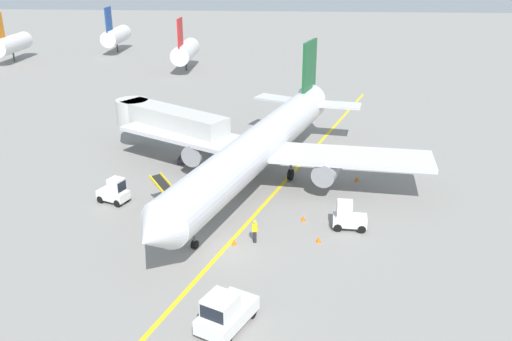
# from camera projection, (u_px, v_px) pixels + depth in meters

# --- Properties ---
(ground_plane) EXTENTS (300.00, 300.00, 0.00)m
(ground_plane) POSITION_uv_depth(u_px,v_px,m) (219.00, 250.00, 36.26)
(ground_plane) COLOR gray
(taxi_line_yellow) EXTENTS (25.01, 76.18, 0.01)m
(taxi_line_yellow) POSITION_uv_depth(u_px,v_px,m) (253.00, 217.00, 40.75)
(taxi_line_yellow) COLOR yellow
(taxi_line_yellow) RESTS_ON ground
(airliner) EXTENTS (27.67, 34.46, 10.10)m
(airliner) POSITION_uv_depth(u_px,v_px,m) (261.00, 145.00, 45.55)
(airliner) COLOR silver
(airliner) RESTS_ON ground
(jet_bridge) EXTENTS (12.04, 9.20, 4.85)m
(jet_bridge) POSITION_uv_depth(u_px,v_px,m) (163.00, 120.00, 51.58)
(jet_bridge) COLOR beige
(jet_bridge) RESTS_ON ground
(pushback_tug) EXTENTS (3.27, 4.07, 2.20)m
(pushback_tug) POSITION_uv_depth(u_px,v_px,m) (225.00, 312.00, 28.43)
(pushback_tug) COLOR silver
(pushback_tug) RESTS_ON ground
(baggage_tug_near_wing) EXTENTS (2.48, 1.47, 2.10)m
(baggage_tug_near_wing) POSITION_uv_depth(u_px,v_px,m) (348.00, 217.00, 38.73)
(baggage_tug_near_wing) COLOR silver
(baggage_tug_near_wing) RESTS_ON ground
(baggage_tug_by_cargo_door) EXTENTS (2.71, 2.10, 2.10)m
(baggage_tug_by_cargo_door) POSITION_uv_depth(u_px,v_px,m) (114.00, 192.00, 42.71)
(baggage_tug_by_cargo_door) COLOR silver
(baggage_tug_by_cargo_door) RESTS_ON ground
(belt_loader_forward_hold) EXTENTS (4.29, 4.54, 2.59)m
(belt_loader_forward_hold) POSITION_uv_depth(u_px,v_px,m) (175.00, 208.00, 40.45)
(belt_loader_forward_hold) COLOR silver
(belt_loader_forward_hold) RESTS_ON ground
(ground_crew_marshaller) EXTENTS (0.36, 0.24, 1.70)m
(ground_crew_marshaller) POSITION_uv_depth(u_px,v_px,m) (255.00, 230.00, 36.88)
(ground_crew_marshaller) COLOR #26262D
(ground_crew_marshaller) RESTS_ON ground
(safety_cone_nose_left) EXTENTS (0.36, 0.36, 0.44)m
(safety_cone_nose_left) POSITION_uv_depth(u_px,v_px,m) (214.00, 156.00, 52.01)
(safety_cone_nose_left) COLOR orange
(safety_cone_nose_left) RESTS_ON ground
(safety_cone_nose_right) EXTENTS (0.36, 0.36, 0.44)m
(safety_cone_nose_right) POSITION_uv_depth(u_px,v_px,m) (357.00, 179.00, 46.96)
(safety_cone_nose_right) COLOR orange
(safety_cone_nose_right) RESTS_ON ground
(safety_cone_wingtip_left) EXTENTS (0.36, 0.36, 0.44)m
(safety_cone_wingtip_left) POSITION_uv_depth(u_px,v_px,m) (303.00, 218.00, 40.07)
(safety_cone_wingtip_left) COLOR orange
(safety_cone_wingtip_left) RESTS_ON ground
(safety_cone_wingtip_right) EXTENTS (0.36, 0.36, 0.44)m
(safety_cone_wingtip_right) POSITION_uv_depth(u_px,v_px,m) (234.00, 242.00, 36.82)
(safety_cone_wingtip_right) COLOR orange
(safety_cone_wingtip_right) RESTS_ON ground
(safety_cone_tail_area) EXTENTS (0.36, 0.36, 0.44)m
(safety_cone_tail_area) POSITION_uv_depth(u_px,v_px,m) (319.00, 239.00, 37.16)
(safety_cone_tail_area) COLOR orange
(safety_cone_tail_area) RESTS_ON ground
(distant_aircraft_far_left) EXTENTS (3.00, 10.10, 8.80)m
(distant_aircraft_far_left) POSITION_uv_depth(u_px,v_px,m) (11.00, 43.00, 95.41)
(distant_aircraft_far_left) COLOR silver
(distant_aircraft_far_left) RESTS_ON ground
(distant_aircraft_mid_left) EXTENTS (3.00, 10.10, 8.80)m
(distant_aircraft_mid_left) POSITION_uv_depth(u_px,v_px,m) (116.00, 35.00, 104.36)
(distant_aircraft_mid_left) COLOR silver
(distant_aircraft_mid_left) RESTS_ON ground
(distant_aircraft_mid_right) EXTENTS (3.00, 10.10, 8.80)m
(distant_aircraft_mid_right) POSITION_uv_depth(u_px,v_px,m) (185.00, 51.00, 88.53)
(distant_aircraft_mid_right) COLOR silver
(distant_aircraft_mid_right) RESTS_ON ground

